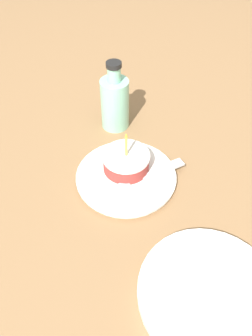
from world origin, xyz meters
name	(u,v)px	position (x,y,z in m)	size (l,w,h in m)	color
ground_plane	(125,183)	(0.00, 0.00, -0.02)	(2.40, 2.40, 0.04)	olive
plate	(126,177)	(0.01, 0.00, 0.01)	(0.24, 0.24, 0.02)	white
cake_slice	(126,161)	(-0.01, 0.00, 0.04)	(0.11, 0.11, 0.11)	#99332D
fork	(155,172)	(0.00, 0.07, 0.02)	(0.10, 0.17, 0.00)	silver
bottle	(114,102)	(-0.20, -0.03, 0.08)	(0.08, 0.08, 0.19)	#8CD1B2
side_plate	(208,293)	(0.29, 0.15, 0.01)	(0.26, 0.26, 0.02)	white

